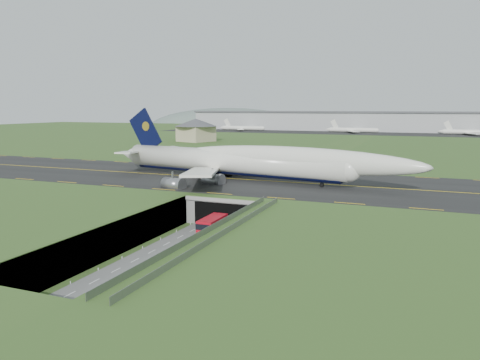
% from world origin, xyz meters
% --- Properties ---
extents(ground, '(900.00, 900.00, 0.00)m').
position_xyz_m(ground, '(0.00, 0.00, 0.00)').
color(ground, '#335723').
rests_on(ground, ground).
extents(airfield_deck, '(800.00, 800.00, 6.00)m').
position_xyz_m(airfield_deck, '(0.00, 0.00, 3.00)').
color(airfield_deck, gray).
rests_on(airfield_deck, ground).
extents(trench_road, '(12.00, 75.00, 0.20)m').
position_xyz_m(trench_road, '(0.00, -7.50, 0.10)').
color(trench_road, slate).
rests_on(trench_road, ground).
extents(taxiway, '(800.00, 44.00, 0.18)m').
position_xyz_m(taxiway, '(0.00, 33.00, 6.09)').
color(taxiway, black).
rests_on(taxiway, airfield_deck).
extents(tunnel_portal, '(17.00, 22.30, 6.00)m').
position_xyz_m(tunnel_portal, '(0.00, 16.71, 3.33)').
color(tunnel_portal, gray).
rests_on(tunnel_portal, ground).
extents(guideway, '(3.00, 53.00, 7.05)m').
position_xyz_m(guideway, '(11.00, -19.11, 5.32)').
color(guideway, '#A8A8A3').
rests_on(guideway, ground).
extents(jumbo_jet, '(87.92, 57.20, 19.15)m').
position_xyz_m(jumbo_jet, '(-2.22, 31.43, 11.14)').
color(jumbo_jet, white).
rests_on(jumbo_jet, ground).
extents(shuttle_tram, '(3.38, 8.51, 3.43)m').
position_xyz_m(shuttle_tram, '(1.40, 1.21, 1.88)').
color(shuttle_tram, red).
rests_on(shuttle_tram, ground).
extents(service_building, '(29.37, 29.37, 12.64)m').
position_xyz_m(service_building, '(-79.16, 151.35, 13.49)').
color(service_building, '#BEB189').
rests_on(service_building, ground).
extents(cargo_terminal, '(320.00, 67.00, 15.60)m').
position_xyz_m(cargo_terminal, '(-0.15, 299.41, 13.96)').
color(cargo_terminal, '#B2B2B2').
rests_on(cargo_terminal, ground).
extents(distant_hills, '(700.00, 91.00, 60.00)m').
position_xyz_m(distant_hills, '(64.38, 430.00, -4.00)').
color(distant_hills, '#556661').
rests_on(distant_hills, ground).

